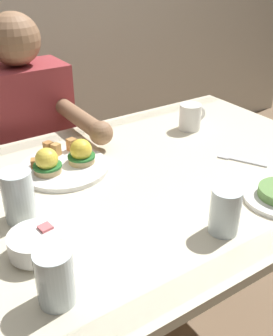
{
  "coord_description": "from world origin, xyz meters",
  "views": [
    {
      "loc": [
        -0.64,
        -0.82,
        1.33
      ],
      "look_at": [
        -0.1,
        0.0,
        0.78
      ],
      "focal_mm": 42.39,
      "sensor_mm": 36.0,
      "label": 1
    }
  ],
  "objects_px": {
    "fruit_bowl": "(36,244)",
    "coffee_mug": "(191,116)",
    "diner_person": "(32,142)",
    "water_glass_far": "(225,213)",
    "fork": "(239,160)",
    "dining_table": "(163,200)",
    "water_glass_extra": "(19,200)",
    "eggs_benedict_plate": "(64,162)",
    "water_glass_near": "(56,281)"
  },
  "relations": [
    {
      "from": "fruit_bowl",
      "to": "coffee_mug",
      "type": "height_order",
      "value": "coffee_mug"
    },
    {
      "from": "fruit_bowl",
      "to": "diner_person",
      "type": "height_order",
      "value": "diner_person"
    },
    {
      "from": "water_glass_far",
      "to": "diner_person",
      "type": "distance_m",
      "value": 0.93
    },
    {
      "from": "fruit_bowl",
      "to": "fork",
      "type": "distance_m",
      "value": 0.7
    },
    {
      "from": "dining_table",
      "to": "diner_person",
      "type": "distance_m",
      "value": 0.63
    },
    {
      "from": "water_glass_extra",
      "to": "diner_person",
      "type": "relative_size",
      "value": 0.12
    },
    {
      "from": "eggs_benedict_plate",
      "to": "coffee_mug",
      "type": "relative_size",
      "value": 2.42
    },
    {
      "from": "fruit_bowl",
      "to": "water_glass_extra",
      "type": "xyz_separation_m",
      "value": [
        0.02,
        0.14,
        0.03
      ]
    },
    {
      "from": "fork",
      "to": "diner_person",
      "type": "bearing_deg",
      "value": 122.9
    },
    {
      "from": "fork",
      "to": "water_glass_far",
      "type": "distance_m",
      "value": 0.38
    },
    {
      "from": "coffee_mug",
      "to": "water_glass_far",
      "type": "height_order",
      "value": "water_glass_far"
    },
    {
      "from": "diner_person",
      "to": "coffee_mug",
      "type": "bearing_deg",
      "value": -40.05
    },
    {
      "from": "eggs_benedict_plate",
      "to": "fruit_bowl",
      "type": "distance_m",
      "value": 0.38
    },
    {
      "from": "fruit_bowl",
      "to": "fork",
      "type": "height_order",
      "value": "fruit_bowl"
    },
    {
      "from": "coffee_mug",
      "to": "water_glass_far",
      "type": "xyz_separation_m",
      "value": [
        -0.33,
        -0.51,
        -0.0
      ]
    },
    {
      "from": "water_glass_far",
      "to": "diner_person",
      "type": "bearing_deg",
      "value": 99.05
    },
    {
      "from": "fruit_bowl",
      "to": "water_glass_near",
      "type": "relative_size",
      "value": 1.03
    },
    {
      "from": "eggs_benedict_plate",
      "to": "fruit_bowl",
      "type": "height_order",
      "value": "eggs_benedict_plate"
    },
    {
      "from": "dining_table",
      "to": "eggs_benedict_plate",
      "type": "distance_m",
      "value": 0.33
    },
    {
      "from": "water_glass_near",
      "to": "diner_person",
      "type": "distance_m",
      "value": 0.94
    },
    {
      "from": "eggs_benedict_plate",
      "to": "water_glass_far",
      "type": "bearing_deg",
      "value": -68.43
    },
    {
      "from": "coffee_mug",
      "to": "water_glass_near",
      "type": "height_order",
      "value": "water_glass_near"
    },
    {
      "from": "water_glass_far",
      "to": "dining_table",
      "type": "bearing_deg",
      "value": 79.45
    },
    {
      "from": "dining_table",
      "to": "diner_person",
      "type": "relative_size",
      "value": 1.05
    },
    {
      "from": "fruit_bowl",
      "to": "fork",
      "type": "relative_size",
      "value": 0.83
    },
    {
      "from": "eggs_benedict_plate",
      "to": "coffee_mug",
      "type": "distance_m",
      "value": 0.52
    },
    {
      "from": "water_glass_extra",
      "to": "diner_person",
      "type": "bearing_deg",
      "value": 68.55
    },
    {
      "from": "eggs_benedict_plate",
      "to": "water_glass_extra",
      "type": "xyz_separation_m",
      "value": [
        -0.19,
        -0.17,
        0.03
      ]
    },
    {
      "from": "dining_table",
      "to": "fork",
      "type": "height_order",
      "value": "fork"
    },
    {
      "from": "water_glass_far",
      "to": "diner_person",
      "type": "height_order",
      "value": "diner_person"
    },
    {
      "from": "fork",
      "to": "water_glass_extra",
      "type": "height_order",
      "value": "water_glass_extra"
    },
    {
      "from": "water_glass_far",
      "to": "water_glass_extra",
      "type": "bearing_deg",
      "value": 141.31
    },
    {
      "from": "dining_table",
      "to": "fork",
      "type": "xyz_separation_m",
      "value": [
        0.24,
        -0.08,
        0.11
      ]
    },
    {
      "from": "coffee_mug",
      "to": "diner_person",
      "type": "height_order",
      "value": "diner_person"
    },
    {
      "from": "fork",
      "to": "fruit_bowl",
      "type": "bearing_deg",
      "value": -174.47
    },
    {
      "from": "fork",
      "to": "water_glass_near",
      "type": "height_order",
      "value": "water_glass_near"
    },
    {
      "from": "dining_table",
      "to": "coffee_mug",
      "type": "bearing_deg",
      "value": 36.58
    },
    {
      "from": "water_glass_extra",
      "to": "diner_person",
      "type": "height_order",
      "value": "diner_person"
    },
    {
      "from": "water_glass_near",
      "to": "water_glass_extra",
      "type": "distance_m",
      "value": 0.29
    },
    {
      "from": "dining_table",
      "to": "water_glass_extra",
      "type": "xyz_separation_m",
      "value": [
        -0.44,
        -0.0,
        0.17
      ]
    },
    {
      "from": "coffee_mug",
      "to": "fork",
      "type": "distance_m",
      "value": 0.29
    },
    {
      "from": "fork",
      "to": "dining_table",
      "type": "bearing_deg",
      "value": 161.62
    },
    {
      "from": "diner_person",
      "to": "water_glass_near",
      "type": "bearing_deg",
      "value": -106.76
    },
    {
      "from": "water_glass_near",
      "to": "water_glass_extra",
      "type": "bearing_deg",
      "value": 83.78
    },
    {
      "from": "water_glass_extra",
      "to": "coffee_mug",
      "type": "bearing_deg",
      "value": 16.07
    },
    {
      "from": "dining_table",
      "to": "eggs_benedict_plate",
      "type": "height_order",
      "value": "eggs_benedict_plate"
    },
    {
      "from": "water_glass_extra",
      "to": "water_glass_near",
      "type": "bearing_deg",
      "value": -96.22
    },
    {
      "from": "eggs_benedict_plate",
      "to": "water_glass_far",
      "type": "xyz_separation_m",
      "value": [
        0.19,
        -0.48,
        0.02
      ]
    },
    {
      "from": "eggs_benedict_plate",
      "to": "coffee_mug",
      "type": "height_order",
      "value": "coffee_mug"
    },
    {
      "from": "dining_table",
      "to": "coffee_mug",
      "type": "distance_m",
      "value": 0.37
    }
  ]
}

